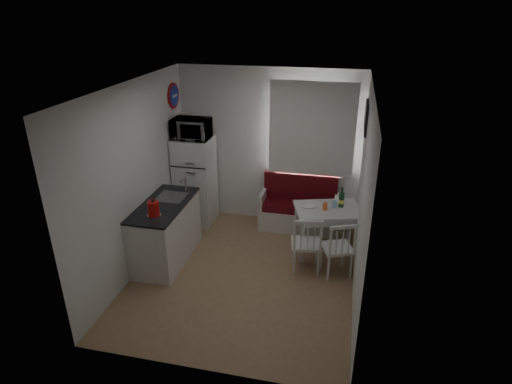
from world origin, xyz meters
TOP-DOWN VIEW (x-y plane):
  - floor at (0.00, 0.00)m, footprint 3.00×3.50m
  - ceiling at (0.00, 0.00)m, footprint 3.00×3.50m
  - wall_back at (0.00, 1.75)m, footprint 3.00×0.02m
  - wall_front at (0.00, -1.75)m, footprint 3.00×0.02m
  - wall_left at (-1.50, 0.00)m, footprint 0.02×3.50m
  - wall_right at (1.50, 0.00)m, footprint 0.02×3.50m
  - window at (0.70, 1.72)m, footprint 1.22×0.06m
  - curtain at (0.70, 1.65)m, footprint 1.35×0.02m
  - kitchen_counter at (-1.20, 0.16)m, footprint 0.62×1.32m
  - wall_sign at (-1.47, 1.45)m, footprint 0.03×0.40m
  - picture_frame at (1.48, 1.10)m, footprint 0.04×0.52m
  - bench at (0.57, 1.51)m, footprint 1.28×0.49m
  - dining_table at (1.07, 0.88)m, footprint 1.11×0.92m
  - chair_left at (0.82, 0.22)m, footprint 0.47×0.46m
  - chair_right at (1.25, 0.22)m, footprint 0.51×0.51m
  - fridge at (-1.18, 1.40)m, footprint 0.60×0.60m
  - microwave at (-1.18, 1.35)m, footprint 0.59×0.40m
  - kettle at (-1.15, -0.25)m, footprint 0.18×0.18m
  - wine_bottle at (1.25, 0.98)m, footprint 0.08×0.08m
  - drinking_glass_orange at (1.02, 0.83)m, footprint 0.07×0.07m
  - drinking_glass_blue at (1.15, 0.93)m, footprint 0.06×0.06m
  - plate at (0.77, 0.90)m, footprint 0.24×0.24m

SIDE VIEW (x-z plane):
  - floor at x=0.00m, z-range -0.01..0.01m
  - bench at x=0.57m, z-range -0.15..0.76m
  - kitchen_counter at x=-1.20m, z-range -0.12..1.04m
  - chair_right at x=1.25m, z-range 0.30..0.75m
  - chair_left at x=0.82m, z-range 0.31..0.77m
  - dining_table at x=1.07m, z-range 0.28..1.00m
  - plate at x=0.77m, z-range 0.72..0.74m
  - fridge at x=-1.18m, z-range 0.00..1.50m
  - drinking_glass_blue at x=1.15m, z-range 0.72..0.82m
  - drinking_glass_orange at x=1.02m, z-range 0.72..0.83m
  - wine_bottle at x=1.25m, z-range 0.72..1.03m
  - kettle at x=-1.15m, z-range 0.90..1.14m
  - wall_back at x=0.00m, z-range 0.00..2.60m
  - wall_front at x=0.00m, z-range 0.00..2.60m
  - wall_left at x=-1.50m, z-range 0.00..2.60m
  - wall_right at x=1.50m, z-range 0.00..2.60m
  - window at x=0.70m, z-range 0.89..2.36m
  - microwave at x=-1.18m, z-range 1.50..1.82m
  - curtain at x=0.70m, z-range 0.93..2.42m
  - picture_frame at x=1.48m, z-range 1.84..2.26m
  - wall_sign at x=-1.47m, z-range 1.95..2.35m
  - ceiling at x=0.00m, z-range 2.59..2.61m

